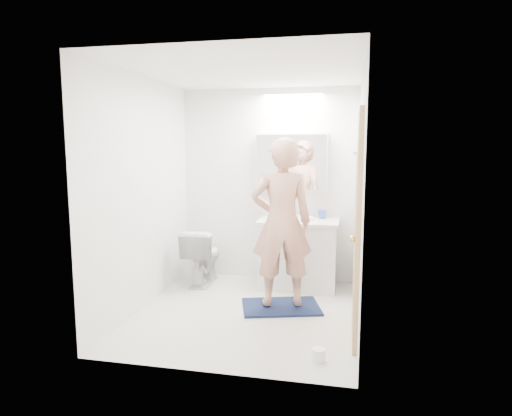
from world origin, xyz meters
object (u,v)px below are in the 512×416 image
(soap_bottle_b, at_px, (282,210))
(toilet_paper_roll, at_px, (319,355))
(soap_bottle_a, at_px, (274,209))
(toothbrush_cup, at_px, (322,214))
(vanity_cabinet, at_px, (298,255))
(person, at_px, (282,223))
(medicine_cabinet, at_px, (292,162))
(toilet, at_px, (202,256))

(soap_bottle_b, xyz_separation_m, toilet_paper_roll, (0.61, -2.04, -0.86))
(soap_bottle_a, distance_m, toothbrush_cup, 0.59)
(vanity_cabinet, relative_size, person, 0.52)
(toilet_paper_roll, bearing_deg, vanity_cabinet, 101.52)
(toilet_paper_roll, bearing_deg, soap_bottle_a, 109.33)
(medicine_cabinet, relative_size, toothbrush_cup, 7.94)
(medicine_cabinet, height_order, soap_bottle_a, medicine_cabinet)
(vanity_cabinet, bearing_deg, soap_bottle_b, 142.39)
(medicine_cabinet, relative_size, toilet, 1.27)
(soap_bottle_b, height_order, toothbrush_cup, soap_bottle_b)
(vanity_cabinet, distance_m, toilet_paper_roll, 1.93)
(person, relative_size, toilet_paper_roll, 15.72)
(toothbrush_cup, bearing_deg, soap_bottle_a, -179.03)
(vanity_cabinet, bearing_deg, medicine_cabinet, 119.86)
(medicine_cabinet, height_order, toilet, medicine_cabinet)
(toothbrush_cup, bearing_deg, toilet, -169.18)
(person, xyz_separation_m, soap_bottle_b, (-0.14, 0.94, -0.00))
(toilet, height_order, soap_bottle_b, soap_bottle_b)
(toothbrush_cup, xyz_separation_m, toilet_paper_roll, (0.11, -2.02, -0.82))
(toilet, distance_m, person, 1.38)
(toilet, height_order, soap_bottle_a, soap_bottle_a)
(medicine_cabinet, xyz_separation_m, soap_bottle_b, (-0.11, -0.03, -0.59))
(person, distance_m, toilet_paper_roll, 1.47)
(medicine_cabinet, distance_m, toilet_paper_roll, 2.58)
(soap_bottle_b, bearing_deg, toilet, -162.58)
(toilet, relative_size, person, 0.40)
(vanity_cabinet, height_order, soap_bottle_b, soap_bottle_b)
(toilet, bearing_deg, soap_bottle_b, -163.94)
(vanity_cabinet, distance_m, toothbrush_cup, 0.57)
(soap_bottle_a, relative_size, toilet_paper_roll, 1.82)
(medicine_cabinet, bearing_deg, soap_bottle_a, -163.71)
(medicine_cabinet, bearing_deg, toilet, -162.86)
(soap_bottle_a, xyz_separation_m, toothbrush_cup, (0.59, 0.01, -0.05))
(vanity_cabinet, height_order, toilet_paper_roll, vanity_cabinet)
(toilet, xyz_separation_m, soap_bottle_a, (0.85, 0.27, 0.57))
(person, height_order, soap_bottle_b, person)
(person, height_order, toilet_paper_roll, person)
(toilet_paper_roll, bearing_deg, medicine_cabinet, 103.57)
(toilet, relative_size, soap_bottle_a, 3.45)
(person, distance_m, soap_bottle_b, 0.96)
(vanity_cabinet, distance_m, soap_bottle_b, 0.60)
(vanity_cabinet, xyz_separation_m, soap_bottle_a, (-0.33, 0.15, 0.53))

